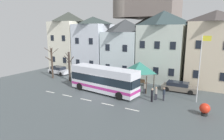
# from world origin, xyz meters

# --- Properties ---
(ground_plane) EXTENTS (40.00, 60.00, 0.07)m
(ground_plane) POSITION_xyz_m (0.00, -0.00, -0.03)
(ground_plane) COLOR #495154
(townhouse_00) EXTENTS (6.04, 6.86, 11.96)m
(townhouse_00) POSITION_xyz_m (-14.76, 12.40, 5.98)
(townhouse_00) COLOR #ECE6CF
(townhouse_00) RESTS_ON ground_plane
(townhouse_01) EXTENTS (6.29, 5.99, 10.78)m
(townhouse_01) POSITION_xyz_m (-8.34, 11.96, 5.39)
(townhouse_01) COLOR silver
(townhouse_01) RESTS_ON ground_plane
(townhouse_02) EXTENTS (6.53, 6.89, 10.10)m
(townhouse_02) POSITION_xyz_m (-1.67, 12.41, 5.05)
(townhouse_02) COLOR silver
(townhouse_02) RESTS_ON ground_plane
(townhouse_03) EXTENTS (6.91, 5.97, 11.21)m
(townhouse_03) POSITION_xyz_m (5.23, 11.95, 5.61)
(townhouse_03) COLOR silver
(townhouse_03) RESTS_ON ground_plane
(townhouse_04) EXTENTS (6.50, 6.21, 10.95)m
(townhouse_04) POSITION_xyz_m (12.52, 12.08, 5.47)
(townhouse_04) COLOR beige
(townhouse_04) RESTS_ON ground_plane
(hilltop_castle) EXTENTS (41.21, 41.21, 19.15)m
(hilltop_castle) POSITION_xyz_m (-2.00, 28.40, 6.61)
(hilltop_castle) COLOR #5A5A56
(hilltop_castle) RESTS_ON ground_plane
(transit_bus) EXTENTS (9.97, 3.57, 3.39)m
(transit_bus) POSITION_xyz_m (0.36, 1.74, 1.71)
(transit_bus) COLOR white
(transit_bus) RESTS_ON ground_plane
(bus_shelter) EXTENTS (3.60, 3.60, 3.88)m
(bus_shelter) POSITION_xyz_m (3.86, 5.62, 3.12)
(bus_shelter) COLOR #473D33
(bus_shelter) RESTS_ON ground_plane
(parked_car_00) EXTENTS (4.43, 2.29, 1.35)m
(parked_car_00) POSITION_xyz_m (-5.19, 6.38, 0.67)
(parked_car_00) COLOR silver
(parked_car_00) RESTS_ON ground_plane
(parked_car_01) EXTENTS (4.46, 2.20, 1.42)m
(parked_car_01) POSITION_xyz_m (-13.06, 7.10, 0.69)
(parked_car_01) COLOR silver
(parked_car_01) RESTS_ON ground_plane
(parked_car_02) EXTENTS (4.61, 1.87, 1.30)m
(parked_car_02) POSITION_xyz_m (9.07, 7.12, 0.64)
(parked_car_02) COLOR #70675B
(parked_car_02) RESTS_ON ground_plane
(pedestrian_00) EXTENTS (0.30, 0.28, 1.62)m
(pedestrian_00) POSITION_xyz_m (7.09, 1.51, 0.89)
(pedestrian_00) COLOR black
(pedestrian_00) RESTS_ON ground_plane
(pedestrian_01) EXTENTS (0.29, 0.29, 1.60)m
(pedestrian_01) POSITION_xyz_m (7.29, 2.39, 0.88)
(pedestrian_01) COLOR #2D2D38
(pedestrian_01) RESTS_ON ground_plane
(pedestrian_02) EXTENTS (0.36, 0.36, 1.51)m
(pedestrian_02) POSITION_xyz_m (5.29, 4.01, 0.89)
(pedestrian_02) COLOR #2D2D38
(pedestrian_02) RESTS_ON ground_plane
(pedestrian_03) EXTENTS (0.30, 0.35, 1.59)m
(pedestrian_03) POSITION_xyz_m (8.17, 2.62, 0.84)
(pedestrian_03) COLOR #2D2D38
(pedestrian_03) RESTS_ON ground_plane
(public_bench) EXTENTS (1.70, 0.48, 0.87)m
(public_bench) POSITION_xyz_m (3.13, 7.60, 0.47)
(public_bench) COLOR brown
(public_bench) RESTS_ON ground_plane
(flagpole) EXTENTS (0.95, 0.10, 7.66)m
(flagpole) POSITION_xyz_m (11.69, 3.93, 4.41)
(flagpole) COLOR silver
(flagpole) RESTS_ON ground_plane
(harbour_buoy) EXTENTS (0.99, 0.99, 1.24)m
(harbour_buoy) POSITION_xyz_m (12.69, 0.47, 0.69)
(harbour_buoy) COLOR black
(harbour_buoy) RESTS_ON ground_plane
(bare_tree_00) EXTENTS (2.43, 1.66, 5.48)m
(bare_tree_00) POSITION_xyz_m (-11.48, 4.00, 2.79)
(bare_tree_00) COLOR #47382D
(bare_tree_00) RESTS_ON ground_plane
(bare_tree_01) EXTENTS (1.48, 2.19, 4.78)m
(bare_tree_01) POSITION_xyz_m (-7.62, 4.04, 2.49)
(bare_tree_01) COLOR #382D28
(bare_tree_01) RESTS_ON ground_plane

